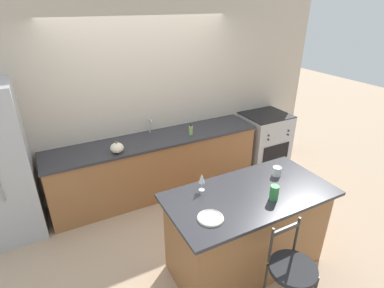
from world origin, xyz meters
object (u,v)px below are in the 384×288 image
at_px(oven_range, 263,139).
at_px(soap_bottle, 191,130).
at_px(tumbler_cup, 274,193).
at_px(bar_stool_near, 291,277).
at_px(coffee_mug, 277,171).
at_px(pumpkin_decoration, 117,148).
at_px(wine_glass, 202,179).
at_px(dinner_plate, 210,218).

xyz_separation_m(oven_range, soap_bottle, (-1.50, -0.11, 0.50)).
bearing_deg(tumbler_cup, bar_stool_near, -111.48).
distance_m(bar_stool_near, coffee_mug, 1.09).
bearing_deg(pumpkin_decoration, tumbler_cup, -59.28).
xyz_separation_m(bar_stool_near, tumbler_cup, (0.20, 0.52, 0.47)).
bearing_deg(bar_stool_near, coffee_mug, 57.72).
distance_m(wine_glass, soap_bottle, 1.51).
relative_size(dinner_plate, coffee_mug, 1.85).
relative_size(wine_glass, pumpkin_decoration, 1.11).
height_order(dinner_plate, pumpkin_decoration, pumpkin_decoration).
height_order(oven_range, dinner_plate, dinner_plate).
relative_size(tumbler_cup, pumpkin_decoration, 0.87).
bearing_deg(dinner_plate, wine_glass, 70.78).
height_order(oven_range, pumpkin_decoration, pumpkin_decoration).
bearing_deg(dinner_plate, pumpkin_decoration, 101.92).
xyz_separation_m(dinner_plate, wine_glass, (0.15, 0.42, 0.12)).
xyz_separation_m(oven_range, dinner_plate, (-2.24, -1.91, 0.50)).
bearing_deg(tumbler_cup, dinner_plate, 177.26).
bearing_deg(pumpkin_decoration, dinner_plate, -78.08).
bearing_deg(wine_glass, bar_stool_near, -71.08).
bearing_deg(coffee_mug, dinner_plate, -164.11).
relative_size(dinner_plate, pumpkin_decoration, 1.38).
distance_m(tumbler_cup, soap_bottle, 1.83).
relative_size(oven_range, soap_bottle, 5.65).
bearing_deg(dinner_plate, bar_stool_near, -49.10).
bearing_deg(wine_glass, oven_range, 35.40).
bearing_deg(coffee_mug, tumbler_cup, -135.53).
bearing_deg(wine_glass, dinner_plate, -109.22).
distance_m(oven_range, coffee_mug, 2.11).
xyz_separation_m(oven_range, wine_glass, (-2.10, -1.49, 0.62)).
distance_m(pumpkin_decoration, soap_bottle, 1.11).
xyz_separation_m(oven_range, coffee_mug, (-1.23, -1.62, 0.54)).
relative_size(oven_range, dinner_plate, 3.90).
bearing_deg(wine_glass, coffee_mug, -8.63).
xyz_separation_m(bar_stool_near, soap_bottle, (0.26, 2.35, 0.41)).
bearing_deg(pumpkin_decoration, wine_glass, -68.73).
bearing_deg(pumpkin_decoration, coffee_mug, -46.42).
bearing_deg(wine_glass, soap_bottle, 66.77).
relative_size(bar_stool_near, coffee_mug, 8.08).
distance_m(oven_range, soap_bottle, 1.59).
bearing_deg(coffee_mug, oven_range, 52.76).
bearing_deg(soap_bottle, oven_range, 4.17).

